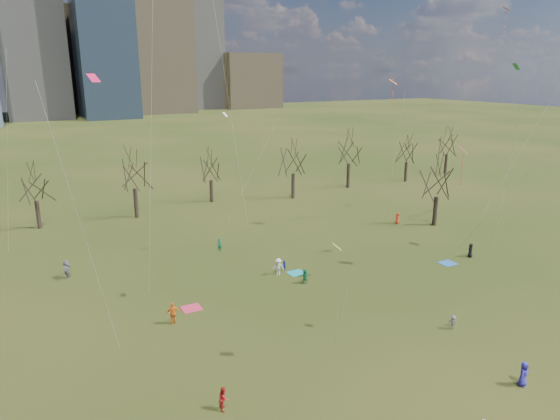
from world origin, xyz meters
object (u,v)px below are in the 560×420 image
blanket_crimson (192,308)px  person_0 (524,374)px  blanket_teal (296,273)px  blanket_navy (448,263)px  person_4 (173,313)px  person_2 (224,398)px

blanket_crimson → person_0: person_0 is taller
blanket_teal → blanket_navy: bearing=-19.2°
person_0 → person_4: size_ratio=0.92×
blanket_crimson → person_0: size_ratio=0.97×
person_0 → person_4: bearing=112.8°
person_0 → person_4: person_4 is taller
blanket_crimson → person_2: bearing=-100.8°
blanket_crimson → person_4: size_ratio=0.89×
blanket_crimson → person_2: 13.62m
blanket_navy → person_4: (-28.85, 1.10, 0.89)m
blanket_teal → person_0: (3.40, -22.63, 0.81)m
blanket_navy → person_4: 28.88m
person_0 → person_2: bearing=138.5°
person_0 → person_2: size_ratio=1.13×
blanket_teal → person_0: size_ratio=0.97×
blanket_crimson → person_0: 25.26m
blanket_navy → person_0: (-11.75, -17.36, 0.81)m
blanket_navy → blanket_crimson: 26.92m
person_0 → person_4: 25.16m
blanket_navy → person_2: person_2 is taller
blanket_crimson → person_4: bearing=-138.7°
blanket_teal → person_2: person_2 is taller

